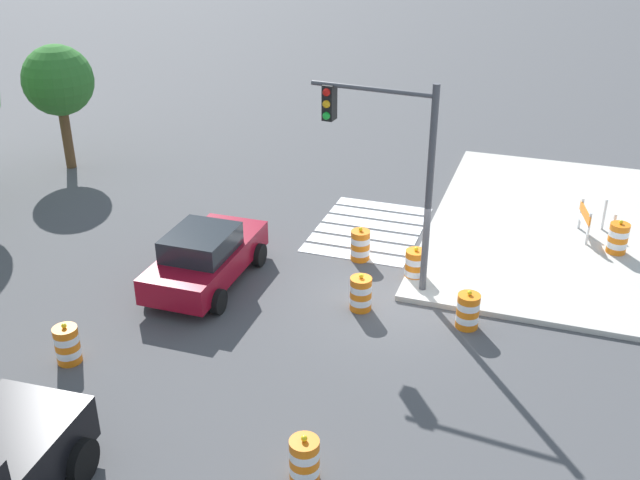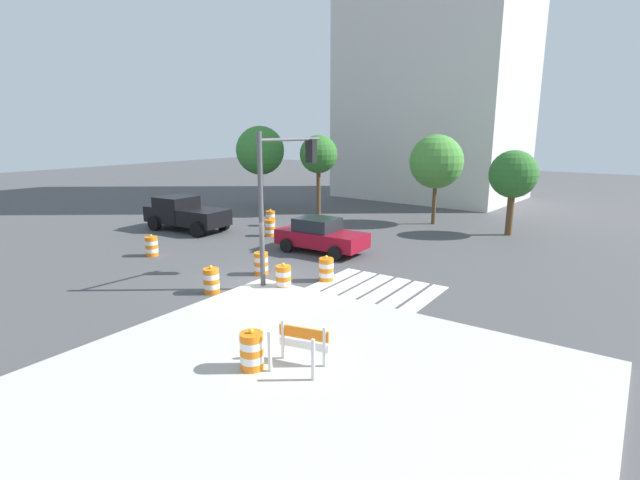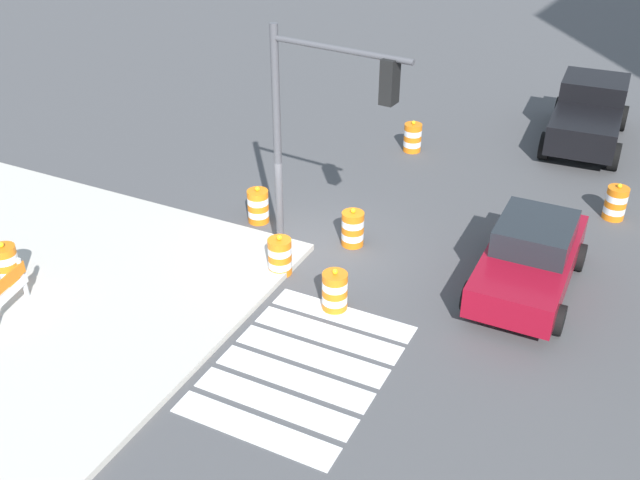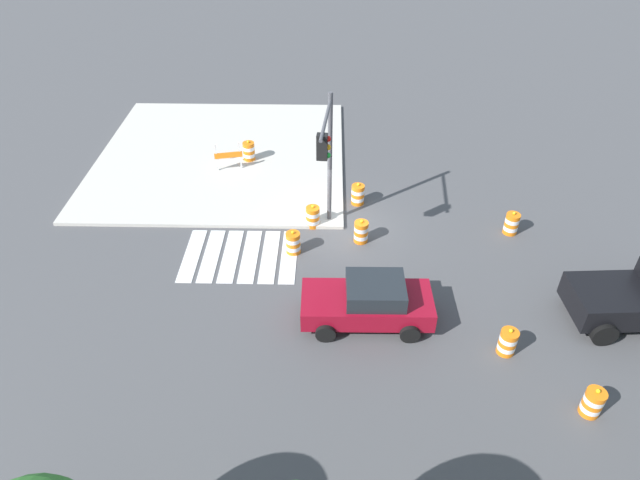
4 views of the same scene
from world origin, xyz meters
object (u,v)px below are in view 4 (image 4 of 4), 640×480
Objects in this scene: traffic_barrel_median_near at (508,342)px; traffic_barrel_median_far at (512,224)px; traffic_barrel_opposite_curb at (361,232)px; traffic_barrel_lane_center at (293,243)px; traffic_barrel_near_corner at (313,217)px; sports_car at (369,302)px; traffic_barrel_crosswalk_end at (593,402)px; construction_barricade at (229,157)px; traffic_light_pole at (327,151)px; traffic_barrel_far_curb at (358,194)px; traffic_barrel_on_sidewalk at (249,151)px.

traffic_barrel_median_near and traffic_barrel_median_far have the same top height.
traffic_barrel_lane_center is at bearing 16.27° from traffic_barrel_opposite_curb.
traffic_barrel_near_corner and traffic_barrel_opposite_curb have the same top height.
sports_car reaches higher than traffic_barrel_median_far.
traffic_barrel_opposite_curb is at bearing -51.87° from traffic_barrel_crosswalk_end.
traffic_barrel_near_corner is 1.00× the size of traffic_barrel_crosswalk_end.
construction_barricade is 7.71m from traffic_light_pole.
traffic_barrel_far_curb is at bearing -89.13° from sports_car.
traffic_barrel_crosswalk_end is 2.86m from traffic_barrel_median_near.
traffic_barrel_near_corner is 1.89m from traffic_barrel_lane_center.
traffic_light_pole reaches higher than traffic_barrel_median_far.
sports_car is at bearing 122.11° from construction_barricade.
traffic_barrel_near_corner is 3.59m from traffic_light_pole.
traffic_barrel_on_sidewalk is at bearing -136.82° from construction_barricade.
traffic_barrel_median_far is 1.00× the size of traffic_barrel_opposite_curb.
traffic_barrel_median_far is 0.74× the size of construction_barricade.
traffic_barrel_far_curb is 6.25m from traffic_barrel_on_sidewalk.
sports_car is 7.84m from traffic_barrel_median_far.
traffic_barrel_opposite_curb is at bearing -52.46° from traffic_barrel_median_near.
traffic_barrel_near_corner is 6.06m from construction_barricade.
sports_car is 4.48m from traffic_barrel_lane_center.
traffic_barrel_near_corner is at bearing -47.50° from traffic_barrel_crosswalk_end.
traffic_barrel_opposite_curb is at bearing -163.73° from traffic_barrel_lane_center.
traffic_barrel_far_curb is (-1.90, -1.72, 0.00)m from traffic_barrel_near_corner.
traffic_barrel_near_corner and traffic_barrel_crosswalk_end have the same top height.
traffic_barrel_median_near is 0.74× the size of construction_barricade.
traffic_barrel_lane_center is at bearing -35.00° from traffic_barrel_median_near.
traffic_barrel_near_corner is 12.01m from traffic_barrel_crosswalk_end.
traffic_barrel_median_near and traffic_barrel_far_curb have the same top height.
traffic_barrel_crosswalk_end is at bearing 128.13° from traffic_barrel_opposite_curb.
traffic_barrel_median_far is 0.19× the size of traffic_light_pole.
sports_car is 4.23× the size of traffic_barrel_far_curb.
traffic_light_pole is (1.32, 2.50, 3.46)m from traffic_barrel_far_curb.
traffic_barrel_lane_center is 7.46m from traffic_barrel_on_sidewalk.
sports_car is 5.68m from traffic_light_pole.
construction_barricade is at bearing -24.34° from traffic_barrel_far_curb.
sports_car reaches higher than traffic_barrel_lane_center.
traffic_barrel_crosswalk_end and traffic_barrel_median_near have the same top height.
traffic_barrel_far_curb is 4.47m from traffic_light_pole.
traffic_barrel_lane_center and traffic_barrel_opposite_curb have the same top height.
traffic_barrel_crosswalk_end is 0.19× the size of traffic_light_pole.
traffic_barrel_median_far is at bearing -170.55° from traffic_barrel_lane_center.
construction_barricade is (4.12, -4.44, 0.27)m from traffic_barrel_near_corner.
traffic_barrel_on_sidewalk reaches higher than traffic_barrel_opposite_curb.
traffic_barrel_median_near is at bearing 74.76° from traffic_barrel_median_far.
traffic_barrel_crosswalk_end is 0.74× the size of construction_barricade.
traffic_light_pole is (1.43, -4.54, 3.10)m from sports_car.
traffic_barrel_opposite_curb is (6.08, 0.68, 0.00)m from traffic_barrel_median_far.
traffic_barrel_on_sidewalk is (5.20, -6.24, 0.15)m from traffic_barrel_opposite_curb.
traffic_barrel_opposite_curb is 1.00× the size of traffic_barrel_on_sidewalk.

